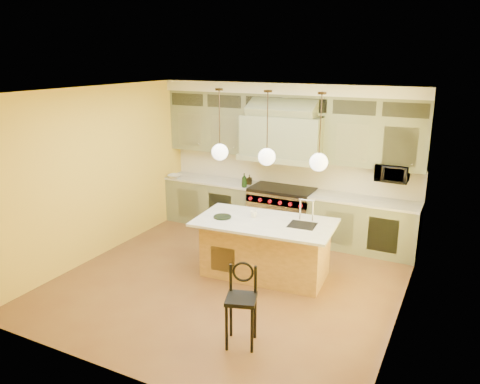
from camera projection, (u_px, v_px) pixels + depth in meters
The scene contains 18 objects.
floor at pixel (230, 281), 7.28m from camera, with size 5.00×5.00×0.00m, color brown.
ceiling at pixel (228, 91), 6.46m from camera, with size 5.00×5.00×0.00m, color white.
wall_back at pixel (290, 159), 9.01m from camera, with size 5.00×5.00×0.00m, color yellow.
wall_front at pixel (113, 253), 4.73m from camera, with size 5.00×5.00×0.00m, color yellow.
wall_left at pixel (100, 173), 7.95m from camera, with size 5.00×5.00×0.00m, color yellow.
wall_right at pixel (407, 217), 5.79m from camera, with size 5.00×5.00×0.00m, color yellow.
back_cabinetry at pixel (285, 163), 8.79m from camera, with size 5.00×0.77×2.90m.
range at pixel (282, 212), 8.98m from camera, with size 1.20×0.74×0.96m.
kitchen_island at pixel (266, 247), 7.35m from camera, with size 2.21×1.30×1.35m.
counter_stool at pixel (241, 301), 5.56m from camera, with size 0.45×0.45×1.01m.
microwave at pixel (392, 173), 7.96m from camera, with size 0.54×0.37×0.30m, color black.
oil_bottle_a at pixel (244, 180), 8.93m from camera, with size 0.11×0.11×0.27m, color black.
oil_bottle_b at pixel (249, 180), 9.14m from camera, with size 0.09×0.09×0.19m, color black.
fruit_bowl at pixel (175, 176), 9.65m from camera, with size 0.28×0.28×0.07m, color silver.
cup at pixel (254, 214), 7.36m from camera, with size 0.11×0.11×0.10m, color white.
pendant_left at pixel (220, 150), 7.29m from camera, with size 0.26×0.26×1.11m.
pendant_center at pixel (267, 155), 6.94m from camera, with size 0.26×0.26×1.11m.
pendant_right at pixel (319, 160), 6.60m from camera, with size 0.26×0.26×1.11m.
Camera 1 is at (3.11, -5.82, 3.37)m, focal length 35.00 mm.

